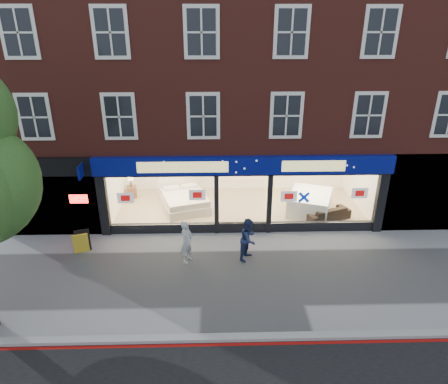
{
  "coord_description": "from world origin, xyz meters",
  "views": [
    {
      "loc": [
        -1.13,
        -11.24,
        8.03
      ],
      "look_at": [
        -0.77,
        2.5,
        2.03
      ],
      "focal_mm": 32.0,
      "sensor_mm": 36.0,
      "label": 1
    }
  ],
  "objects_px": {
    "mattress_stack": "(310,202)",
    "pedestrian_blue": "(249,239)",
    "sofa": "(327,213)",
    "pedestrian_grey": "(187,242)",
    "a_board": "(82,242)",
    "display_bed": "(184,200)"
  },
  "relations": [
    {
      "from": "mattress_stack",
      "to": "a_board",
      "type": "xyz_separation_m",
      "value": [
        -9.16,
        -3.01,
        -0.1
      ]
    },
    {
      "from": "pedestrian_blue",
      "to": "pedestrian_grey",
      "type": "bearing_deg",
      "value": 123.85
    },
    {
      "from": "sofa",
      "to": "display_bed",
      "type": "bearing_deg",
      "value": -35.06
    },
    {
      "from": "display_bed",
      "to": "mattress_stack",
      "type": "relative_size",
      "value": 1.06
    },
    {
      "from": "pedestrian_grey",
      "to": "pedestrian_blue",
      "type": "xyz_separation_m",
      "value": [
        2.2,
        0.14,
        0.0
      ]
    },
    {
      "from": "a_board",
      "to": "mattress_stack",
      "type": "bearing_deg",
      "value": -0.66
    },
    {
      "from": "sofa",
      "to": "pedestrian_blue",
      "type": "distance_m",
      "value": 4.59
    },
    {
      "from": "display_bed",
      "to": "a_board",
      "type": "distance_m",
      "value": 5.05
    },
    {
      "from": "display_bed",
      "to": "pedestrian_grey",
      "type": "height_order",
      "value": "pedestrian_grey"
    },
    {
      "from": "display_bed",
      "to": "a_board",
      "type": "height_order",
      "value": "display_bed"
    },
    {
      "from": "mattress_stack",
      "to": "pedestrian_blue",
      "type": "distance_m",
      "value": 4.69
    },
    {
      "from": "display_bed",
      "to": "a_board",
      "type": "xyz_separation_m",
      "value": [
        -3.55,
        -3.59,
        -0.04
      ]
    },
    {
      "from": "display_bed",
      "to": "a_board",
      "type": "bearing_deg",
      "value": -152.21
    },
    {
      "from": "a_board",
      "to": "display_bed",
      "type": "bearing_deg",
      "value": 26.44
    },
    {
      "from": "a_board",
      "to": "pedestrian_blue",
      "type": "bearing_deg",
      "value": -24.08
    },
    {
      "from": "display_bed",
      "to": "sofa",
      "type": "xyz_separation_m",
      "value": [
        6.21,
        -1.35,
        -0.08
      ]
    },
    {
      "from": "a_board",
      "to": "pedestrian_blue",
      "type": "relative_size",
      "value": 0.54
    },
    {
      "from": "display_bed",
      "to": "pedestrian_blue",
      "type": "height_order",
      "value": "pedestrian_blue"
    },
    {
      "from": "mattress_stack",
      "to": "sofa",
      "type": "relative_size",
      "value": 1.35
    },
    {
      "from": "sofa",
      "to": "pedestrian_grey",
      "type": "xyz_separation_m",
      "value": [
        -5.83,
        -2.93,
        0.4
      ]
    },
    {
      "from": "mattress_stack",
      "to": "pedestrian_blue",
      "type": "xyz_separation_m",
      "value": [
        -3.02,
        -3.57,
        0.27
      ]
    },
    {
      "from": "sofa",
      "to": "pedestrian_grey",
      "type": "relative_size",
      "value": 1.24
    }
  ]
}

